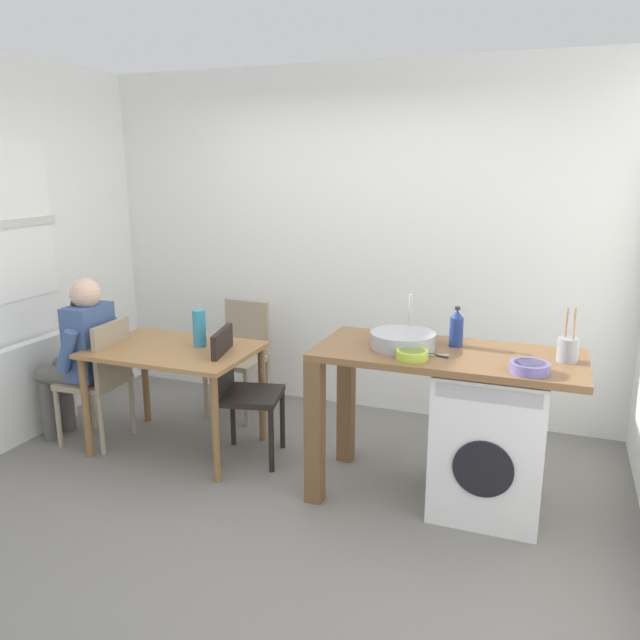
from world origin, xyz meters
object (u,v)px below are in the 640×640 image
(dining_table, at_px, (174,361))
(washing_machine, at_px, (490,439))
(chair_person_seat, at_px, (102,375))
(utensil_crock, at_px, (568,349))
(seated_person, at_px, (81,351))
(vase, at_px, (199,328))
(chair_opposite, at_px, (239,387))
(mixing_bowl, at_px, (412,354))
(bottle_tall_green, at_px, (456,328))
(colander, at_px, (530,367))
(chair_spare_by_wall, at_px, (241,351))

(dining_table, xyz_separation_m, washing_machine, (2.12, -0.04, -0.21))
(chair_person_seat, xyz_separation_m, utensil_crock, (3.03, 0.11, 0.48))
(seated_person, xyz_separation_m, vase, (0.86, 0.20, 0.20))
(vase, bearing_deg, chair_person_seat, -164.18)
(chair_opposite, bearing_deg, mixing_bowl, 65.11)
(bottle_tall_green, bearing_deg, chair_person_seat, -175.31)
(washing_machine, relative_size, vase, 3.37)
(utensil_crock, bearing_deg, vase, 177.93)
(seated_person, xyz_separation_m, mixing_bowl, (2.40, -0.13, 0.28))
(mixing_bowl, distance_m, vase, 1.58)
(washing_machine, bearing_deg, bottle_tall_green, 150.11)
(chair_opposite, bearing_deg, seated_person, -95.86)
(chair_opposite, distance_m, colander, 1.91)
(chair_spare_by_wall, bearing_deg, washing_machine, 160.36)
(seated_person, xyz_separation_m, colander, (3.02, -0.15, 0.28))
(chair_person_seat, bearing_deg, chair_opposite, -84.92)
(bottle_tall_green, distance_m, mixing_bowl, 0.39)
(washing_machine, relative_size, bottle_tall_green, 3.64)
(bottle_tall_green, xyz_separation_m, mixing_bowl, (-0.18, -0.34, -0.08))
(chair_spare_by_wall, distance_m, colander, 2.47)
(seated_person, distance_m, vase, 0.90)
(dining_table, distance_m, seated_person, 0.71)
(chair_person_seat, xyz_separation_m, colander, (2.85, -0.16, 0.44))
(chair_person_seat, distance_m, seated_person, 0.23)
(chair_person_seat, relative_size, washing_machine, 1.05)
(chair_spare_by_wall, height_order, colander, colander)
(chair_person_seat, xyz_separation_m, seated_person, (-0.16, -0.01, 0.16))
(seated_person, bearing_deg, bottle_tall_green, -87.69)
(chair_person_seat, xyz_separation_m, chair_opposite, (1.02, 0.13, 0.00))
(bottle_tall_green, relative_size, mixing_bowl, 1.33)
(seated_person, relative_size, washing_machine, 1.40)
(chair_spare_by_wall, height_order, mixing_bowl, mixing_bowl)
(washing_machine, distance_m, utensil_crock, 0.67)
(dining_table, height_order, chair_person_seat, chair_person_seat)
(dining_table, xyz_separation_m, bottle_tall_green, (1.88, 0.10, 0.38))
(bottle_tall_green, distance_m, utensil_crock, 0.62)
(mixing_bowl, relative_size, utensil_crock, 0.59)
(chair_person_seat, relative_size, seated_person, 0.75)
(seated_person, relative_size, utensil_crock, 4.01)
(dining_table, relative_size, vase, 4.31)
(chair_person_seat, relative_size, vase, 3.52)
(dining_table, distance_m, vase, 0.29)
(chair_opposite, relative_size, mixing_bowl, 5.06)
(chair_opposite, height_order, utensil_crock, utensil_crock)
(chair_spare_by_wall, distance_m, utensil_crock, 2.55)
(dining_table, distance_m, chair_person_seat, 0.57)
(mixing_bowl, bearing_deg, chair_person_seat, 176.50)
(mixing_bowl, bearing_deg, washing_machine, 24.94)
(chair_spare_by_wall, height_order, seated_person, seated_person)
(chair_spare_by_wall, xyz_separation_m, utensil_crock, (2.39, -0.76, 0.48))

